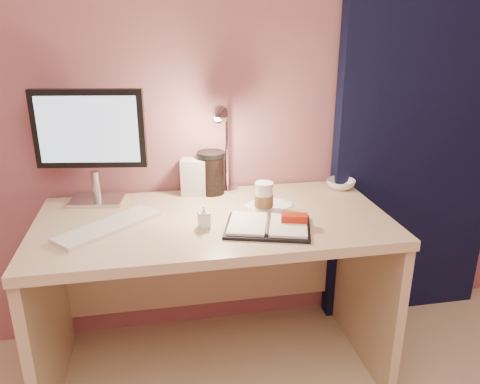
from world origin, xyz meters
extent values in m
plane|color=#A8616D|center=(0.00, 1.75, 1.25)|extent=(3.50, 0.00, 3.50)
cube|color=black|center=(1.05, 1.69, 1.10)|extent=(0.85, 0.08, 2.20)
cube|color=tan|center=(0.00, 1.38, 0.71)|extent=(1.40, 0.70, 0.04)
cube|color=tan|center=(-0.68, 1.38, 0.34)|extent=(0.04, 0.66, 0.69)
cube|color=tan|center=(0.68, 1.38, 0.34)|extent=(0.04, 0.66, 0.69)
cube|color=tan|center=(0.00, 1.71, 0.40)|extent=(1.32, 0.03, 0.55)
cube|color=silver|center=(-0.47, 1.65, 0.74)|extent=(0.24, 0.19, 0.02)
cylinder|color=silver|center=(-0.47, 1.65, 0.81)|extent=(0.04, 0.04, 0.12)
cube|color=black|center=(-0.47, 1.65, 1.05)|extent=(0.46, 0.10, 0.32)
cube|color=#A3BFDD|center=(-0.47, 1.62, 1.05)|extent=(0.40, 0.07, 0.27)
cube|color=white|center=(-0.40, 1.35, 0.74)|extent=(0.40, 0.37, 0.02)
cube|color=black|center=(0.19, 1.24, 0.74)|extent=(0.37, 0.32, 0.01)
cube|color=white|center=(0.11, 1.26, 0.75)|extent=(0.19, 0.24, 0.01)
cube|color=white|center=(0.26, 1.22, 0.75)|extent=(0.19, 0.24, 0.01)
cube|color=#B72E0F|center=(0.29, 1.24, 0.77)|extent=(0.11, 0.08, 0.03)
cube|color=white|center=(0.24, 1.46, 0.73)|extent=(0.22, 0.22, 0.00)
cube|color=white|center=(0.14, 1.31, 0.73)|extent=(0.16, 0.16, 0.00)
cube|color=white|center=(0.25, 1.48, 0.73)|extent=(0.21, 0.21, 0.00)
cylinder|color=white|center=(0.21, 1.41, 0.79)|extent=(0.07, 0.07, 0.11)
cylinder|color=brown|center=(0.21, 1.41, 0.78)|extent=(0.08, 0.08, 0.05)
cylinder|color=white|center=(0.21, 1.41, 0.85)|extent=(0.08, 0.08, 0.01)
imported|color=silver|center=(0.63, 1.62, 0.75)|extent=(0.17, 0.17, 0.04)
imported|color=white|center=(-0.05, 1.30, 0.77)|extent=(0.05, 0.05, 0.09)
cylinder|color=black|center=(0.03, 1.67, 0.82)|extent=(0.12, 0.12, 0.17)
cube|color=silver|center=(-0.05, 1.67, 0.81)|extent=(0.12, 0.11, 0.16)
cylinder|color=silver|center=(0.10, 1.68, 0.74)|extent=(0.10, 0.10, 0.02)
cylinder|color=silver|center=(0.10, 1.68, 0.93)|extent=(0.02, 0.02, 0.37)
cone|color=silver|center=(0.17, 1.52, 1.11)|extent=(0.09, 0.09, 0.08)
camera|label=1|loc=(-0.21, -0.33, 1.47)|focal=35.00mm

